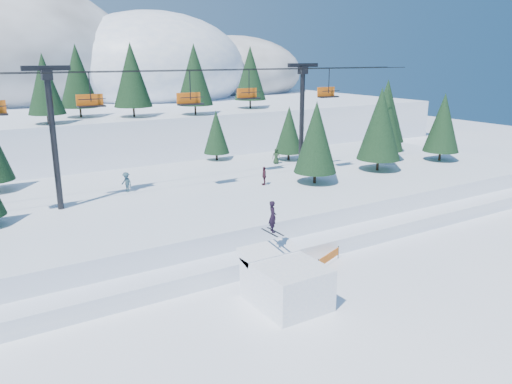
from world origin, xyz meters
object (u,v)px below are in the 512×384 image
chairlift (179,109)px  banner_near (329,257)px  jump_kicker (285,281)px  banner_far (353,233)px

chairlift → banner_near: chairlift is taller
jump_kicker → banner_far: bearing=28.3°
chairlift → banner_far: bearing=-52.5°
chairlift → banner_near: 17.08m
banner_near → banner_far: (4.54, 2.63, 0.00)m
jump_kicker → banner_near: jump_kicker is taller
jump_kicker → banner_near: (5.45, 2.74, -0.77)m
banner_near → banner_far: 5.25m
chairlift → banner_near: size_ratio=17.45×
jump_kicker → banner_near: bearing=26.7°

